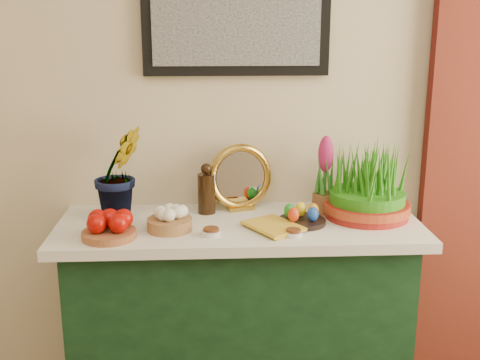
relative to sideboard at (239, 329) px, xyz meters
name	(u,v)px	position (x,y,z in m)	size (l,w,h in m)	color
sideboard	(239,329)	(0.00, 0.00, 0.00)	(1.30, 0.45, 0.85)	#153A1C
tablecloth	(239,226)	(0.00, 0.00, 0.45)	(1.40, 0.55, 0.04)	silver
hyacinth_green	(119,158)	(-0.46, 0.08, 0.71)	(0.24, 0.21, 0.48)	#29731F
apple_bowl	(109,227)	(-0.48, -0.16, 0.51)	(0.24, 0.24, 0.10)	brown
garlic_basket	(170,220)	(-0.26, -0.08, 0.50)	(0.20, 0.20, 0.09)	#AE7646
vinegar_cruet	(206,191)	(-0.13, 0.12, 0.56)	(0.07, 0.07, 0.21)	black
mirror	(240,178)	(0.01, 0.16, 0.60)	(0.28, 0.13, 0.27)	#BC9035
book	(257,230)	(0.06, -0.14, 0.48)	(0.14, 0.21, 0.03)	gold
spice_dish_left	(211,232)	(-0.11, -0.15, 0.48)	(0.07, 0.07, 0.03)	silver
spice_dish_right	(293,233)	(0.19, -0.17, 0.48)	(0.07, 0.07, 0.03)	silver
egg_plate	(302,217)	(0.24, -0.04, 0.49)	(0.24, 0.24, 0.08)	black
hyacinth_pink	(325,178)	(0.35, 0.10, 0.61)	(0.10, 0.10, 0.32)	brown
wheatgrass_sabzeh	(368,187)	(0.51, 0.03, 0.59)	(0.34, 0.34, 0.28)	maroon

